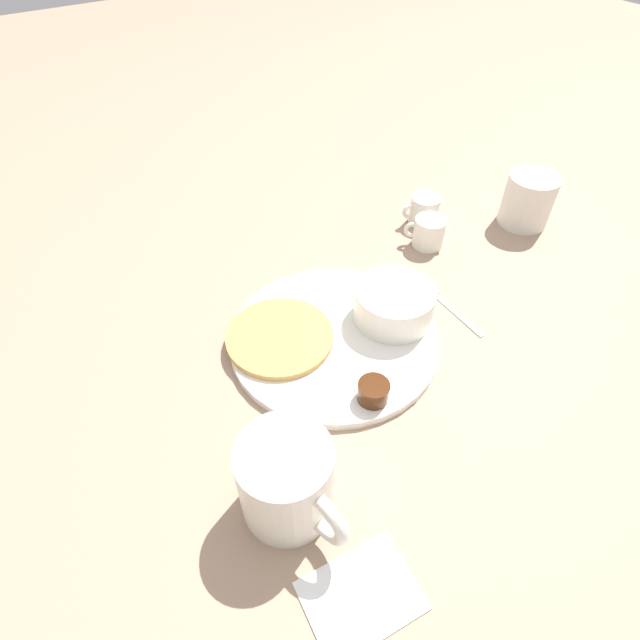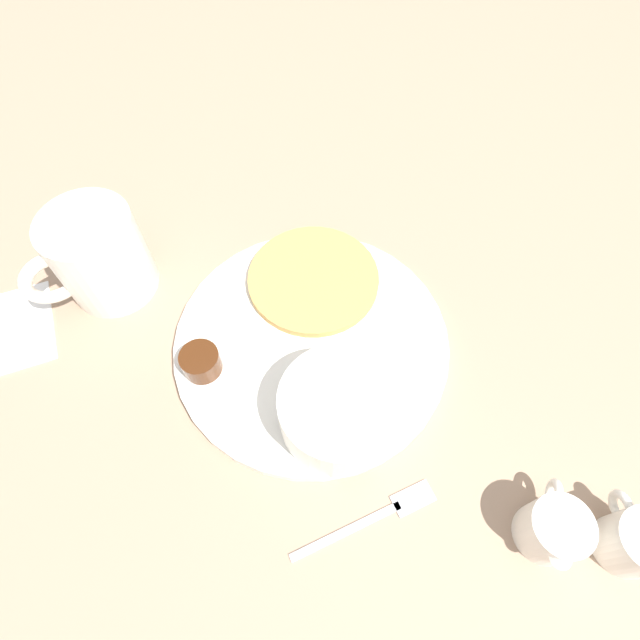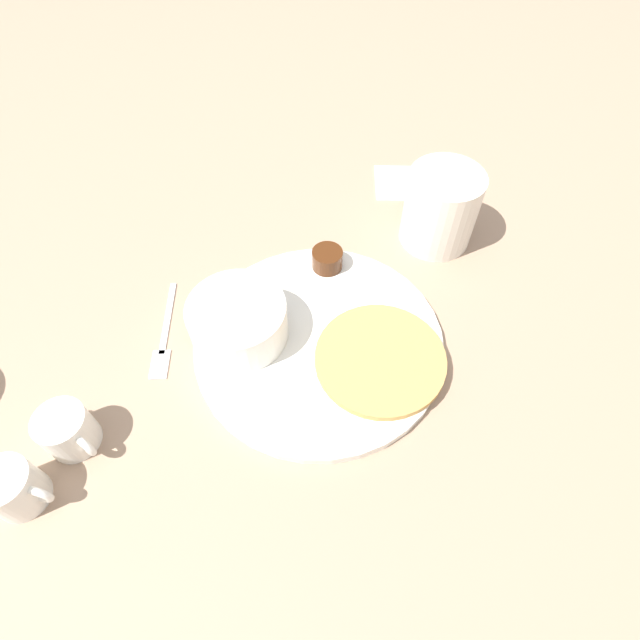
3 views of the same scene
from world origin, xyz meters
name	(u,v)px [view 3 (image 3 of 3)]	position (x,y,z in m)	size (l,w,h in m)	color
ground_plane	(319,345)	(0.00, 0.00, 0.00)	(4.00, 4.00, 0.00)	#9E7F66
plate	(319,342)	(0.00, 0.00, 0.01)	(0.29, 0.29, 0.01)	white
pancake_stack	(380,359)	(0.06, -0.04, 0.02)	(0.15, 0.15, 0.01)	tan
bowl	(238,320)	(-0.09, 0.02, 0.04)	(0.11, 0.11, 0.05)	white
syrup_cup	(327,259)	(0.02, 0.11, 0.02)	(0.04, 0.04, 0.03)	#47230F
butter_ramekin	(228,311)	(-0.10, 0.04, 0.03)	(0.05, 0.05, 0.05)	white
coffee_mug	(440,207)	(0.17, 0.17, 0.05)	(0.10, 0.13, 0.10)	silver
creamer_pitcher_near	(68,431)	(-0.26, -0.09, 0.03)	(0.06, 0.06, 0.05)	white
creamer_pitcher_far	(13,488)	(-0.30, -0.15, 0.03)	(0.07, 0.05, 0.05)	white
fork	(164,340)	(-0.18, 0.02, 0.00)	(0.02, 0.14, 0.00)	silver
napkin	(410,182)	(0.16, 0.28, 0.00)	(0.11, 0.09, 0.00)	white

